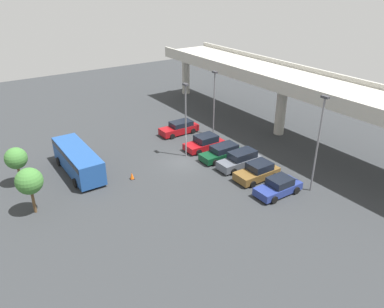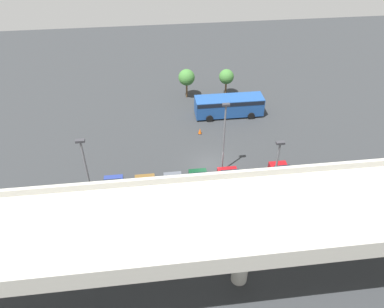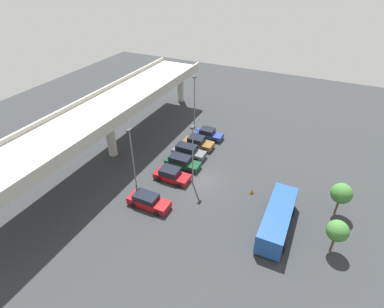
% 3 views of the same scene
% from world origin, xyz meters
% --- Properties ---
extents(ground_plane, '(91.67, 91.67, 0.00)m').
position_xyz_m(ground_plane, '(0.00, 0.00, 0.00)').
color(ground_plane, '#2D3033').
extents(highway_overpass, '(43.38, 7.55, 7.92)m').
position_xyz_m(highway_overpass, '(0.00, 14.06, 6.62)').
color(highway_overpass, '#ADAAA0').
rests_on(highway_overpass, ground_plane).
extents(parked_car_0, '(2.08, 4.86, 1.57)m').
position_xyz_m(parked_car_0, '(-6.88, 3.82, 0.75)').
color(parked_car_0, maroon).
rests_on(parked_car_0, ground_plane).
extents(parked_car_1, '(2.26, 4.50, 1.60)m').
position_xyz_m(parked_car_1, '(-1.50, 3.78, 0.75)').
color(parked_car_1, maroon).
rests_on(parked_car_1, ground_plane).
extents(parked_car_2, '(2.08, 4.74, 1.51)m').
position_xyz_m(parked_car_2, '(1.56, 3.89, 0.73)').
color(parked_car_2, '#0C381E').
rests_on(parked_car_2, ground_plane).
extents(parked_car_3, '(2.04, 4.68, 1.72)m').
position_xyz_m(parked_car_3, '(4.15, 4.20, 0.82)').
color(parked_car_3, '#515660').
rests_on(parked_car_3, ground_plane).
extents(parked_car_4, '(2.23, 4.47, 1.65)m').
position_xyz_m(parked_car_4, '(6.93, 4.01, 0.76)').
color(parked_car_4, brown).
rests_on(parked_car_4, ground_plane).
extents(parked_car_5, '(2.13, 4.49, 1.57)m').
position_xyz_m(parked_car_5, '(10.04, 3.67, 0.72)').
color(parked_car_5, navy).
rests_on(parked_car_5, ground_plane).
extents(shuttle_bus, '(8.59, 2.79, 2.53)m').
position_xyz_m(shuttle_bus, '(-4.01, -9.88, 1.51)').
color(shuttle_bus, '#1E478C').
rests_on(shuttle_bus, ground_plane).
extents(lamp_post_near_aisle, '(0.70, 0.35, 7.86)m').
position_xyz_m(lamp_post_near_aisle, '(-4.38, 7.19, 4.61)').
color(lamp_post_near_aisle, slate).
rests_on(lamp_post_near_aisle, ground_plane).
extents(lamp_post_mid_lot, '(0.70, 0.35, 8.07)m').
position_xyz_m(lamp_post_mid_lot, '(-1.12, 1.02, 4.73)').
color(lamp_post_mid_lot, slate).
rests_on(lamp_post_mid_lot, ground_plane).
extents(lamp_post_by_overpass, '(0.70, 0.35, 8.99)m').
position_xyz_m(lamp_post_by_overpass, '(11.31, 6.59, 5.20)').
color(lamp_post_by_overpass, slate).
rests_on(lamp_post_by_overpass, ground_plane).
extents(tree_front_left, '(2.02, 2.02, 3.78)m').
position_xyz_m(tree_front_left, '(-4.68, -15.24, 2.75)').
color(tree_front_left, brown).
rests_on(tree_front_left, ground_plane).
extents(tree_front_centre, '(2.20, 2.20, 4.08)m').
position_xyz_m(tree_front_centre, '(0.78, -15.26, 2.96)').
color(tree_front_centre, brown).
rests_on(tree_front_centre, ground_plane).
extents(traffic_cone, '(0.44, 0.44, 0.70)m').
position_xyz_m(traffic_cone, '(0.22, -6.11, 0.33)').
color(traffic_cone, black).
rests_on(traffic_cone, ground_plane).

